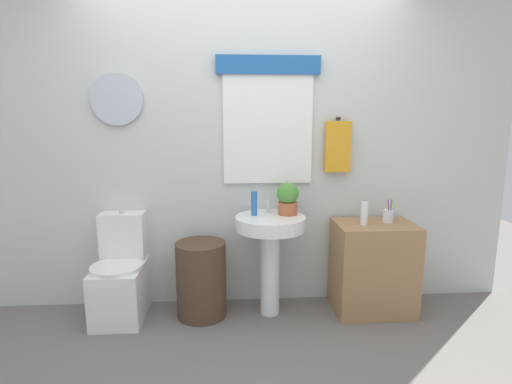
{
  "coord_description": "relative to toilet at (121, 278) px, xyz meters",
  "views": [
    {
      "loc": [
        -0.11,
        -2.09,
        1.52
      ],
      "look_at": [
        0.08,
        0.8,
        0.98
      ],
      "focal_mm": 28.13,
      "sensor_mm": 36.0,
      "label": 1
    }
  ],
  "objects": [
    {
      "name": "potted_plant",
      "position": [
        1.29,
        0.02,
        0.61
      ],
      "size": [
        0.17,
        0.17,
        0.25
      ],
      "color": "#AD5B38",
      "rests_on": "pedestal_sink"
    },
    {
      "name": "lotion_bottle",
      "position": [
        1.86,
        -0.08,
        0.5
      ],
      "size": [
        0.05,
        0.05,
        0.18
      ],
      "primitive_type": "cylinder",
      "color": "white",
      "rests_on": "wooden_cabinet"
    },
    {
      "name": "faucet",
      "position": [
        1.15,
        0.08,
        0.53
      ],
      "size": [
        0.03,
        0.03,
        0.1
      ],
      "primitive_type": "cylinder",
      "color": "silver",
      "rests_on": "pedestal_sink"
    },
    {
      "name": "back_wall",
      "position": [
        0.96,
        0.26,
        1.0
      ],
      "size": [
        4.4,
        0.18,
        2.6
      ],
      "color": "silver",
      "rests_on": "ground_plane"
    },
    {
      "name": "wooden_cabinet",
      "position": [
        1.97,
        -0.04,
        0.05
      ],
      "size": [
        0.6,
        0.44,
        0.72
      ],
      "primitive_type": "cube",
      "color": "#9E754C",
      "rests_on": "ground_plane"
    },
    {
      "name": "pedestal_sink",
      "position": [
        1.15,
        -0.04,
        0.29
      ],
      "size": [
        0.53,
        0.53,
        0.79
      ],
      "color": "white",
      "rests_on": "ground_plane"
    },
    {
      "name": "toilet",
      "position": [
        0.0,
        0.0,
        0.0
      ],
      "size": [
        0.38,
        0.51,
        0.81
      ],
      "color": "white",
      "rests_on": "ground_plane"
    },
    {
      "name": "toothbrush_cup",
      "position": [
        2.07,
        -0.02,
        0.46
      ],
      "size": [
        0.08,
        0.08,
        0.19
      ],
      "color": "silver",
      "rests_on": "wooden_cabinet"
    },
    {
      "name": "soap_bottle",
      "position": [
        1.03,
        0.01,
        0.57
      ],
      "size": [
        0.05,
        0.05,
        0.19
      ],
      "primitive_type": "cylinder",
      "color": "#2D6BB7",
      "rests_on": "pedestal_sink"
    },
    {
      "name": "laundry_hamper",
      "position": [
        0.62,
        -0.04,
        -0.01
      ],
      "size": [
        0.38,
        0.38,
        0.59
      ],
      "primitive_type": "cylinder",
      "color": "#4C3828",
      "rests_on": "ground_plane"
    },
    {
      "name": "ground_plane",
      "position": [
        0.96,
        -0.89,
        -0.31
      ],
      "size": [
        8.0,
        8.0,
        0.0
      ],
      "primitive_type": "plane",
      "color": "slate"
    }
  ]
}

